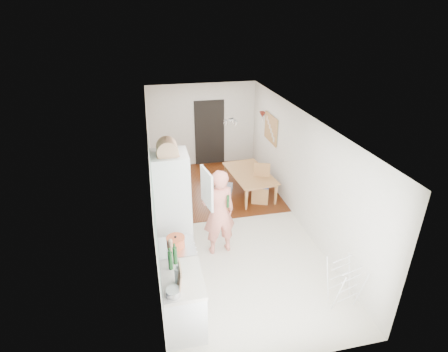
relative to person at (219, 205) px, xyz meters
name	(u,v)px	position (x,y,z in m)	size (l,w,h in m)	color
room_shell	(229,174)	(0.41, 0.88, 0.20)	(3.20, 7.00, 2.50)	silver
floor	(229,224)	(0.41, 0.88, -1.05)	(3.20, 7.00, 0.01)	beige
wood_floor_overlay	(214,187)	(0.41, 2.73, -1.05)	(3.20, 3.30, 0.01)	#612F0F
sage_wall_panel	(154,205)	(-1.18, -1.12, 0.80)	(0.02, 3.00, 1.30)	gray
tile_splashback	(160,268)	(-1.18, -1.67, 0.10)	(0.02, 1.90, 0.50)	black
doorway_recess	(210,133)	(0.61, 4.36, -0.05)	(0.90, 0.04, 2.00)	black
base_cabinet	(183,303)	(-0.89, -1.67, -0.62)	(0.60, 0.90, 0.86)	silver
worktop	(182,279)	(-0.89, -1.67, -0.16)	(0.62, 0.92, 0.06)	beige
range_cooker	(178,269)	(-0.89, -0.92, -0.61)	(0.60, 0.60, 0.88)	silver
cooker_top	(177,247)	(-0.89, -0.92, -0.15)	(0.60, 0.60, 0.04)	silver
fridge_housing	(173,207)	(-0.86, 0.10, 0.02)	(0.66, 0.66, 2.15)	silver
fridge_door	(207,188)	(-0.25, -0.20, 0.50)	(0.56, 0.04, 0.70)	silver
fridge_interior	(188,182)	(-0.55, 0.10, 0.50)	(0.02, 0.52, 0.66)	white
pinboard	(271,128)	(1.99, 2.78, 0.50)	(0.03, 0.90, 0.70)	tan
pinboard_frame	(271,129)	(1.97, 2.78, 0.50)	(0.01, 0.94, 0.74)	#AF764B
wall_sconce	(262,115)	(1.95, 3.43, 0.70)	(0.18, 0.18, 0.16)	maroon
person	(219,205)	(0.00, 0.00, 0.00)	(0.77, 0.50, 2.11)	#DC7D6A
dining_table	(250,184)	(1.29, 2.20, -0.80)	(1.45, 0.81, 0.51)	#AF764B
dining_chair	(261,184)	(1.42, 1.73, -0.57)	(0.41, 0.41, 0.97)	#AF764B
stool	(224,199)	(0.45, 1.63, -0.83)	(0.34, 0.34, 0.44)	#AF764B
grey_drape	(224,189)	(0.45, 1.61, -0.53)	(0.38, 0.38, 0.17)	slate
drying_rack	(344,284)	(1.70, -1.79, -0.65)	(0.41, 0.37, 0.81)	silver
bread_bin	(167,149)	(-0.88, 0.04, 1.20)	(0.38, 0.36, 0.20)	tan
red_casserole	(176,242)	(-0.90, -0.91, -0.04)	(0.30, 0.30, 0.18)	#CE5028
steel_pan	(173,293)	(-1.03, -1.99, -0.08)	(0.20, 0.20, 0.10)	silver
held_bottle	(228,201)	(0.15, -0.12, 0.14)	(0.05, 0.05, 0.25)	#17401A
bottle_a	(170,261)	(-1.02, -1.44, 0.02)	(0.07, 0.07, 0.30)	#17401A
bottle_b	(175,256)	(-0.95, -1.33, 0.01)	(0.07, 0.07, 0.29)	#17401A
bottle_c	(178,275)	(-0.94, -1.74, -0.01)	(0.10, 0.10, 0.24)	silver
pepper_mill_front	(171,249)	(-0.99, -1.14, -0.01)	(0.07, 0.07, 0.25)	tan
pepper_mill_back	(171,250)	(-0.99, -1.14, -0.02)	(0.06, 0.06, 0.22)	tan
chopping_boards	(179,278)	(-0.93, -1.86, 0.05)	(0.04, 0.26, 0.36)	tan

